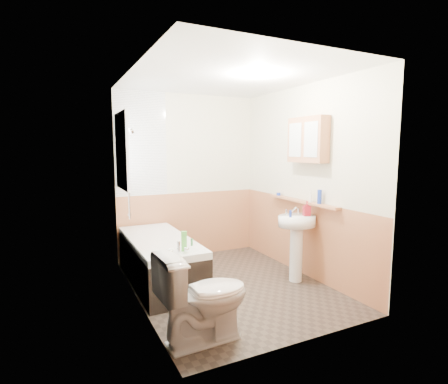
{
  "coord_description": "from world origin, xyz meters",
  "views": [
    {
      "loc": [
        -1.88,
        -3.68,
        1.68
      ],
      "look_at": [
        0.0,
        0.15,
        1.15
      ],
      "focal_mm": 28.0,
      "sensor_mm": 36.0,
      "label": 1
    }
  ],
  "objects_px": {
    "sink": "(297,235)",
    "pine_shelf": "(302,201)",
    "toilet": "(204,297)",
    "medicine_cabinet": "(308,140)",
    "bathtub": "(160,259)"
  },
  "relations": [
    {
      "from": "bathtub",
      "to": "medicine_cabinet",
      "type": "relative_size",
      "value": 2.69
    },
    {
      "from": "sink",
      "to": "pine_shelf",
      "type": "bearing_deg",
      "value": 35.55
    },
    {
      "from": "sink",
      "to": "pine_shelf",
      "type": "height_order",
      "value": "pine_shelf"
    },
    {
      "from": "bathtub",
      "to": "pine_shelf",
      "type": "distance_m",
      "value": 1.98
    },
    {
      "from": "sink",
      "to": "medicine_cabinet",
      "type": "bearing_deg",
      "value": 11.43
    },
    {
      "from": "sink",
      "to": "bathtub",
      "type": "bearing_deg",
      "value": 150.91
    },
    {
      "from": "bathtub",
      "to": "sink",
      "type": "height_order",
      "value": "sink"
    },
    {
      "from": "medicine_cabinet",
      "to": "bathtub",
      "type": "bearing_deg",
      "value": 159.05
    },
    {
      "from": "sink",
      "to": "medicine_cabinet",
      "type": "distance_m",
      "value": 1.2
    },
    {
      "from": "toilet",
      "to": "sink",
      "type": "bearing_deg",
      "value": -66.31
    },
    {
      "from": "bathtub",
      "to": "pine_shelf",
      "type": "height_order",
      "value": "pine_shelf"
    },
    {
      "from": "pine_shelf",
      "to": "medicine_cabinet",
      "type": "distance_m",
      "value": 0.81
    },
    {
      "from": "pine_shelf",
      "to": "medicine_cabinet",
      "type": "relative_size",
      "value": 2.11
    },
    {
      "from": "toilet",
      "to": "medicine_cabinet",
      "type": "height_order",
      "value": "medicine_cabinet"
    },
    {
      "from": "toilet",
      "to": "pine_shelf",
      "type": "bearing_deg",
      "value": -64.52
    }
  ]
}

